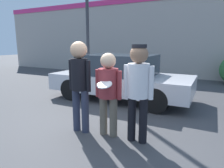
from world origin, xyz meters
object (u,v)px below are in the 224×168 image
(person_left, at_px, (80,79))
(person_middle_with_frisbee, at_px, (108,88))
(person_right, at_px, (138,84))
(parked_car_near, at_px, (120,77))

(person_left, xyz_separation_m, person_middle_with_frisbee, (0.59, 0.09, -0.14))
(person_left, xyz_separation_m, person_right, (1.18, 0.11, -0.02))
(person_middle_with_frisbee, height_order, parked_car_near, person_middle_with_frisbee)
(person_left, distance_m, person_middle_with_frisbee, 0.61)
(person_left, distance_m, person_right, 1.19)
(person_left, relative_size, parked_car_near, 0.41)
(person_right, bearing_deg, person_middle_with_frisbee, -178.09)
(person_middle_with_frisbee, xyz_separation_m, parked_car_near, (-0.93, 2.53, -0.24))
(person_left, bearing_deg, person_right, 5.22)
(person_left, height_order, person_middle_with_frisbee, person_left)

